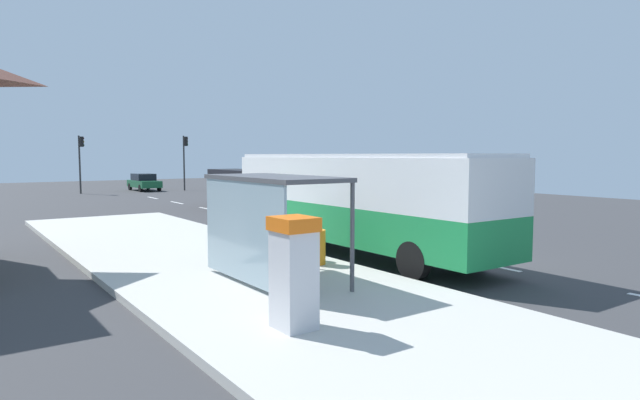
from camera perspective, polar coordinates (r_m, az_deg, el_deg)
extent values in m
cube|color=#38383A|center=(27.87, -8.29, -1.84)|extent=(56.00, 92.00, 0.04)
cube|color=beige|center=(14.43, -9.38, -7.61)|extent=(6.20, 30.00, 0.18)
cube|color=silver|center=(16.33, 17.33, -6.60)|extent=(0.16, 2.20, 0.01)
cube|color=silver|center=(19.72, 5.70, -4.48)|extent=(0.16, 2.20, 0.01)
cube|color=silver|center=(23.68, -2.25, -2.90)|extent=(0.16, 2.20, 0.01)
cube|color=silver|center=(27.98, -7.83, -1.76)|extent=(0.16, 2.20, 0.01)
cube|color=silver|center=(32.48, -11.89, -0.92)|extent=(0.16, 2.20, 0.01)
cube|color=silver|center=(37.11, -14.95, -0.28)|extent=(0.16, 2.20, 0.01)
cube|color=silver|center=(41.82, -17.32, 0.22)|extent=(0.16, 2.20, 0.01)
cube|color=#1E8C47|center=(17.28, 3.84, -2.19)|extent=(2.52, 11.01, 1.15)
cube|color=silver|center=(17.17, 3.87, 2.12)|extent=(2.52, 11.01, 1.45)
cube|color=silver|center=(17.15, 3.88, 4.71)|extent=(2.40, 10.79, 0.12)
cube|color=black|center=(21.67, -5.28, 2.47)|extent=(2.30, 0.13, 1.22)
cube|color=black|center=(16.03, 1.64, 1.68)|extent=(0.10, 8.58, 1.10)
cylinder|color=black|center=(19.92, -5.83, -2.95)|extent=(0.28, 1.00, 1.00)
cylinder|color=black|center=(21.12, -0.48, -2.48)|extent=(0.28, 1.00, 1.00)
cylinder|color=black|center=(13.90, 9.89, -6.36)|extent=(0.28, 1.00, 1.00)
cylinder|color=black|center=(15.57, 15.79, -5.27)|extent=(0.28, 1.00, 1.00)
cube|color=black|center=(32.76, -8.46, 1.49)|extent=(2.05, 5.22, 1.96)
cube|color=black|center=(32.74, -8.46, 2.07)|extent=(2.07, 3.14, 0.44)
cylinder|color=black|center=(31.48, -5.36, -0.40)|extent=(0.23, 0.68, 0.68)
cylinder|color=black|center=(30.65, -8.30, -0.57)|extent=(0.23, 0.68, 0.68)
cylinder|color=black|center=(35.01, -8.56, 0.09)|extent=(0.23, 0.68, 0.68)
cylinder|color=black|center=(34.27, -11.26, -0.05)|extent=(0.23, 0.68, 0.68)
cube|color=#195933|center=(50.65, -18.15, 1.65)|extent=(1.86, 4.42, 0.60)
cube|color=black|center=(50.81, -18.24, 2.34)|extent=(1.61, 2.40, 0.60)
cylinder|color=black|center=(49.50, -16.71, 1.27)|extent=(0.21, 0.64, 0.64)
cylinder|color=black|center=(48.99, -18.52, 1.19)|extent=(0.21, 0.64, 0.64)
cylinder|color=black|center=(52.34, -17.79, 1.42)|extent=(0.21, 0.64, 0.64)
cylinder|color=black|center=(51.86, -19.51, 1.35)|extent=(0.21, 0.64, 0.64)
cube|color=silver|center=(9.34, -2.80, -8.46)|extent=(0.60, 0.70, 1.70)
cube|color=orange|center=(9.17, -2.82, -2.54)|extent=(0.66, 0.76, 0.24)
cube|color=black|center=(9.45, -1.21, -6.61)|extent=(0.03, 0.36, 0.44)
cylinder|color=orange|center=(14.78, -0.41, -5.01)|extent=(0.52, 0.52, 0.95)
cylinder|color=blue|center=(15.35, -1.91, -4.65)|extent=(0.52, 0.52, 0.95)
cylinder|color=green|center=(15.93, -3.29, -4.31)|extent=(0.52, 0.52, 0.95)
cylinder|color=#2D2D2D|center=(50.01, -14.23, 3.81)|extent=(0.14, 0.14, 4.92)
cube|color=black|center=(50.10, -14.04, 6.06)|extent=(0.24, 0.28, 0.84)
sphere|color=#360606|center=(50.15, -13.92, 6.38)|extent=(0.16, 0.16, 0.16)
sphere|color=#3C2C03|center=(50.14, -13.91, 6.06)|extent=(0.16, 0.16, 0.16)
sphere|color=green|center=(50.13, -13.91, 5.74)|extent=(0.16, 0.16, 0.16)
cylinder|color=#2D2D2D|center=(48.40, -24.14, 3.43)|extent=(0.14, 0.14, 4.78)
cube|color=black|center=(48.45, -23.96, 5.68)|extent=(0.24, 0.28, 0.84)
sphere|color=#360606|center=(48.48, -23.83, 6.01)|extent=(0.16, 0.16, 0.16)
sphere|color=#F2B20C|center=(48.47, -23.82, 5.68)|extent=(0.16, 0.16, 0.16)
sphere|color=black|center=(48.46, -23.81, 5.35)|extent=(0.16, 0.16, 0.16)
cube|color=#4C4C51|center=(12.71, -4.90, 2.34)|extent=(1.80, 4.00, 0.10)
cube|color=#8CA5B2|center=(12.42, -8.26, -3.32)|extent=(0.06, 3.80, 2.30)
cylinder|color=#4C4C51|center=(11.75, 3.45, -3.89)|extent=(0.10, 0.10, 2.44)
cylinder|color=#4C4C51|center=(14.88, -5.73, -2.07)|extent=(0.10, 0.10, 2.44)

